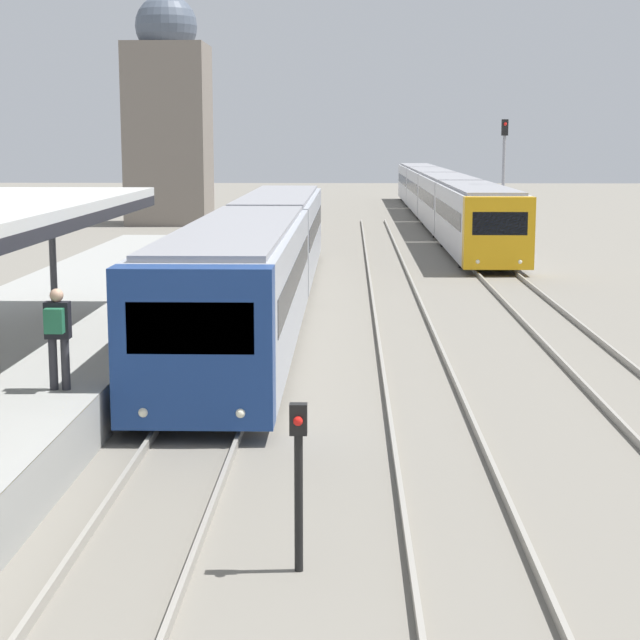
{
  "coord_description": "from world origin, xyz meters",
  "views": [
    {
      "loc": [
        2.54,
        -5.73,
        4.91
      ],
      "look_at": [
        1.99,
        13.95,
        1.6
      ],
      "focal_mm": 60.0,
      "sensor_mm": 36.0,
      "label": 1
    }
  ],
  "objects_px": {
    "train_near": "(263,252)",
    "signal_post_near": "(299,469)",
    "person_on_platform": "(57,331)",
    "train_far": "(439,194)",
    "signal_mast_far": "(504,171)"
  },
  "relations": [
    {
      "from": "train_near",
      "to": "person_on_platform",
      "type": "bearing_deg",
      "value": -98.54
    },
    {
      "from": "train_far",
      "to": "signal_post_near",
      "type": "bearing_deg",
      "value": -96.38
    },
    {
      "from": "train_far",
      "to": "signal_mast_far",
      "type": "relative_size",
      "value": 9.14
    },
    {
      "from": "train_near",
      "to": "signal_post_near",
      "type": "relative_size",
      "value": 14.65
    },
    {
      "from": "person_on_platform",
      "to": "train_near",
      "type": "bearing_deg",
      "value": 81.46
    },
    {
      "from": "person_on_platform",
      "to": "train_near",
      "type": "xyz_separation_m",
      "value": [
        2.17,
        14.45,
        -0.21
      ]
    },
    {
      "from": "train_near",
      "to": "train_far",
      "type": "relative_size",
      "value": 0.55
    },
    {
      "from": "signal_post_near",
      "to": "person_on_platform",
      "type": "bearing_deg",
      "value": 128.83
    },
    {
      "from": "person_on_platform",
      "to": "signal_post_near",
      "type": "bearing_deg",
      "value": -51.17
    },
    {
      "from": "train_far",
      "to": "signal_post_near",
      "type": "height_order",
      "value": "train_far"
    },
    {
      "from": "person_on_platform",
      "to": "signal_mast_far",
      "type": "height_order",
      "value": "signal_mast_far"
    },
    {
      "from": "train_near",
      "to": "signal_post_near",
      "type": "distance_m",
      "value": 19.7
    },
    {
      "from": "train_near",
      "to": "signal_mast_far",
      "type": "distance_m",
      "value": 18.86
    },
    {
      "from": "person_on_platform",
      "to": "signal_mast_far",
      "type": "distance_m",
      "value": 32.86
    },
    {
      "from": "person_on_platform",
      "to": "signal_post_near",
      "type": "height_order",
      "value": "person_on_platform"
    }
  ]
}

